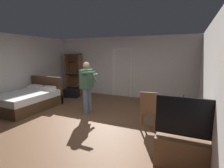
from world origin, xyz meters
TOP-DOWN VIEW (x-y plane):
  - ground_plane at (0.00, 0.00)m, footprint 7.17×7.17m
  - wall_back at (0.00, 3.32)m, footprint 6.59×0.12m
  - wall_left at (-3.24, -0.00)m, footprint 0.15×6.76m
  - wall_right at (3.24, 0.00)m, footprint 0.12×6.76m
  - doorway_frame at (0.09, 3.24)m, footprint 0.93×0.08m
  - bed at (-2.32, 0.28)m, footprint 1.50×2.01m
  - bookshelf at (-2.37, 3.10)m, footprint 0.84×0.32m
  - tv_flatscreen at (2.88, -1.00)m, footprint 1.12×0.40m
  - side_table at (2.58, 0.29)m, footprint 0.57×0.57m
  - laptop at (2.53, 0.25)m, footprint 0.42×0.43m
  - bottle_on_table at (2.72, 0.21)m, footprint 0.06×0.06m
  - wooden_chair at (1.94, 0.22)m, footprint 0.47×0.47m
  - person_blue_shirt at (-0.14, 0.70)m, footprint 0.67×0.62m
  - suitcase_dark at (-1.88, 2.18)m, footprint 0.70×0.51m
  - suitcase_small at (-1.95, 2.31)m, footprint 0.66×0.47m

SIDE VIEW (x-z plane):
  - ground_plane at x=0.00m, z-range 0.00..0.00m
  - suitcase_small at x=-1.95m, z-range 0.00..0.33m
  - suitcase_dark at x=-1.88m, z-range 0.00..0.37m
  - bed at x=-2.32m, z-range -0.21..0.81m
  - tv_flatscreen at x=2.88m, z-range -0.25..0.97m
  - side_table at x=2.58m, z-range 0.12..0.82m
  - wooden_chair at x=1.94m, z-range 0.05..1.04m
  - laptop at x=2.53m, z-range 0.68..0.83m
  - bottle_on_table at x=2.72m, z-range 0.68..0.96m
  - person_blue_shirt at x=-0.14m, z-range 0.14..1.78m
  - bookshelf at x=-2.37m, z-range 0.07..1.95m
  - doorway_frame at x=0.09m, z-range 0.16..2.29m
  - wall_back at x=0.00m, z-range 0.00..2.61m
  - wall_right at x=3.24m, z-range 0.00..2.61m
  - wall_left at x=-3.24m, z-range 0.00..2.61m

